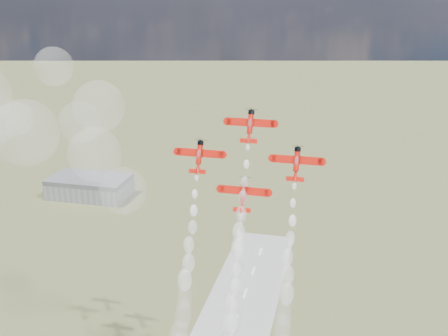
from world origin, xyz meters
TOP-DOWN VIEW (x-y plane):
  - hangar at (-120.00, 180.00)m, footprint 50.00×28.00m
  - plane_lead at (13.59, 21.90)m, footprint 12.42×6.14m
  - plane_left at (0.96, 18.08)m, footprint 12.42×6.14m
  - plane_right at (26.22, 18.08)m, footprint 12.42×6.14m
  - plane_slot at (13.59, 14.27)m, footprint 12.42×6.14m
  - smoke_trail_lead at (13.51, 4.92)m, footprint 5.68×21.32m
  - smoke_trail_left at (1.01, 0.78)m, footprint 5.21×21.56m
  - smoke_trail_right at (26.30, 0.86)m, footprint 5.87×21.71m
  - drifted_smoke_cloud at (-53.52, 24.70)m, footprint 64.76×35.33m

SIDE VIEW (x-z plane):
  - hangar at x=-120.00m, z-range 0.00..13.00m
  - smoke_trail_right at x=26.30m, z-range 28.10..70.03m
  - smoke_trail_left at x=1.01m, z-range 28.13..70.19m
  - smoke_trail_lead at x=13.51m, z-range 36.04..78.32m
  - plane_slot at x=13.59m, z-range 73.16..81.43m
  - plane_left at x=0.96m, z-range 81.14..89.41m
  - plane_right at x=26.22m, z-range 81.14..89.41m
  - drifted_smoke_cloud at x=-53.52m, z-range 65.10..116.30m
  - plane_lead at x=13.59m, z-range 89.11..97.39m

